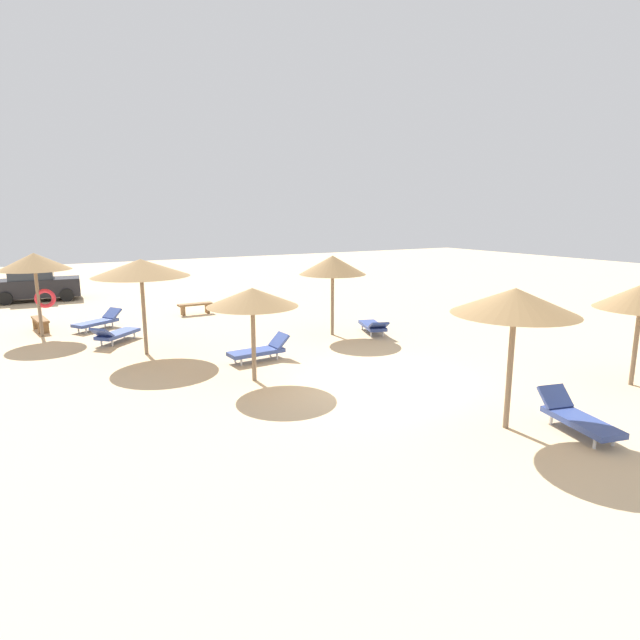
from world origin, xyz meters
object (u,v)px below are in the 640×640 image
bench_0 (40,322)px  parasol_0 (252,298)px  parked_car (36,285)px  lounger_2 (115,334)px  bench_1 (195,307)px  parasol_3 (34,263)px  lounger_4 (373,326)px  parasol_1 (515,302)px  lounger_3 (98,321)px  parasol_2 (141,268)px  lounger_1 (577,417)px  lounger_0 (260,350)px  parasol_4 (333,265)px

bench_0 → parasol_0: bearing=-63.7°
parked_car → lounger_2: bearing=-79.7°
bench_1 → parasol_3: bearing=-166.8°
bench_0 → parked_car: bearing=89.1°
parasol_0 → parked_car: parasol_0 is taller
lounger_4 → parasol_1: bearing=-107.3°
lounger_3 → parasol_0: bearing=-72.6°
parasol_2 → bench_0: 6.52m
lounger_2 → lounger_4: bearing=-21.3°
lounger_1 → parked_car: (-9.04, 23.96, 0.50)m
parasol_2 → bench_1: 7.05m
lounger_0 → bench_0: size_ratio=1.24×
lounger_2 → parasol_0: bearing=-67.7°
lounger_0 → parked_car: parked_car is taller
parasol_3 → lounger_4: size_ratio=1.50×
parasol_3 → parasol_1: bearing=-60.1°
parasol_4 → lounger_0: 4.67m
parasol_0 → lounger_4: size_ratio=1.24×
parasol_4 → bench_0: bearing=147.1°
lounger_4 → bench_0: lounger_4 is taller
lounger_1 → bench_1: lounger_1 is taller
parasol_1 → bench_0: size_ratio=1.92×
parasol_1 → lounger_3: bearing=113.1°
parasol_1 → parasol_2: (-5.30, 9.73, 0.07)m
parasol_4 → lounger_1: 10.20m
lounger_4 → lounger_3: bearing=146.0°
parasol_2 → lounger_0: parasol_2 is taller
parasol_4 → lounger_4: size_ratio=1.44×
parasol_3 → lounger_1: (9.15, -14.92, -2.37)m
lounger_1 → lounger_4: size_ratio=0.98×
parasol_2 → lounger_0: size_ratio=1.58×
bench_0 → bench_1: size_ratio=1.02×
lounger_0 → lounger_2: size_ratio=1.05×
bench_0 → parked_car: 8.00m
bench_0 → bench_1: same height
parasol_4 → bench_0: 11.32m
parasol_0 → lounger_2: bearing=112.3°
parasol_4 → lounger_4: 2.73m
lounger_1 → bench_1: bearing=100.7°
lounger_4 → bench_1: lounger_4 is taller
lounger_1 → bench_0: lounger_1 is taller
lounger_0 → lounger_3: lounger_0 is taller
parasol_4 → lounger_4: (1.41, -0.62, -2.26)m
parasol_0 → bench_0: bearing=116.3°
parasol_1 → parasol_3: bearing=119.9°
parasol_3 → bench_0: parasol_3 is taller
bench_0 → lounger_4: bearing=-31.8°
lounger_0 → lounger_4: 5.21m
parasol_2 → lounger_2: bearing=106.5°
lounger_1 → lounger_2: (-6.98, 12.66, -0.00)m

